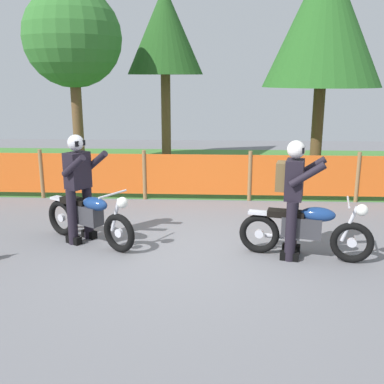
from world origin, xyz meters
The scene contains 10 objects.
ground centered at (0.00, 0.00, -0.01)m, with size 24.00×24.00×0.02m, color slate.
grass_verge centered at (0.00, 6.21, 0.01)m, with size 24.00×6.70×0.01m, color #427A33.
barrier_fence centered at (0.00, 2.86, 0.54)m, with size 11.10×0.08×1.05m.
tree_leftmost centered at (-3.29, 5.59, 3.46)m, with size 2.51×2.51×4.74m.
tree_near_left centered at (-1.10, 7.20, 3.76)m, with size 2.19×2.19×5.01m.
tree_near_right centered at (2.91, 5.07, 3.83)m, with size 2.82×2.82×5.41m.
motorcycle_lead centered at (-1.56, 0.22, 0.43)m, with size 1.65×1.09×0.89m.
motorcycle_trailing centered at (1.68, -0.20, 0.43)m, with size 1.85×0.69×0.89m.
rider_lead centered at (-1.72, 0.31, 0.92)m, with size 0.73×0.71×1.69m.
rider_trailing centered at (1.48, -0.15, 0.95)m, with size 0.75×0.64×1.69m.
Camera 1 is at (0.37, -6.38, 2.54)m, focal length 42.42 mm.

